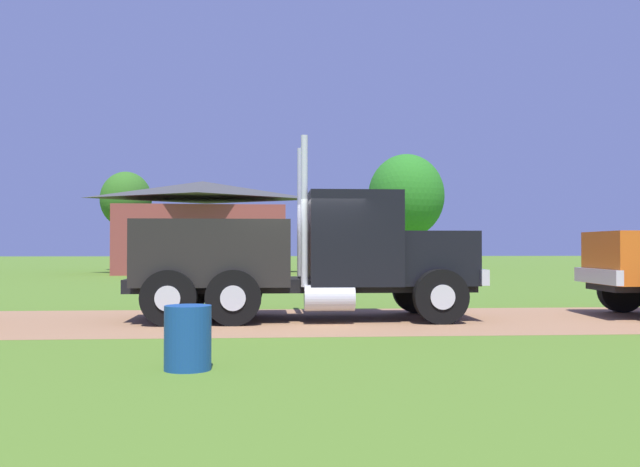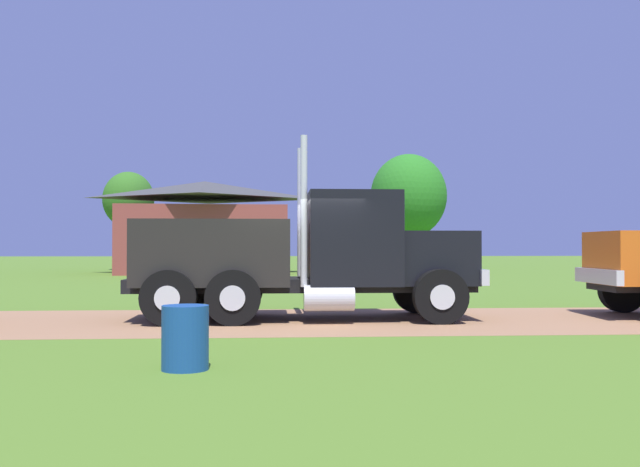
% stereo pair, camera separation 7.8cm
% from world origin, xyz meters
% --- Properties ---
extents(ground_plane, '(200.00, 200.00, 0.00)m').
position_xyz_m(ground_plane, '(0.00, 0.00, 0.00)').
color(ground_plane, '#527924').
extents(dirt_track, '(120.00, 5.41, 0.01)m').
position_xyz_m(dirt_track, '(0.00, 0.00, 0.00)').
color(dirt_track, '#9E714C').
rests_on(dirt_track, ground_plane).
extents(truck_foreground_white, '(7.38, 2.74, 3.79)m').
position_xyz_m(truck_foreground_white, '(0.05, 0.36, 1.34)').
color(truck_foreground_white, black).
rests_on(truck_foreground_white, ground_plane).
extents(steel_barrel, '(0.59, 0.59, 0.81)m').
position_xyz_m(steel_barrel, '(-1.68, -5.78, 0.40)').
color(steel_barrel, '#19478C').
rests_on(steel_barrel, ground_plane).
extents(shed_building, '(10.03, 7.37, 5.35)m').
position_xyz_m(shed_building, '(-4.57, 26.90, 2.58)').
color(shed_building, brown).
rests_on(shed_building, ground_plane).
extents(tree_mid, '(3.29, 3.29, 6.41)m').
position_xyz_m(tree_mid, '(-9.96, 32.00, 4.55)').
color(tree_mid, '#513823').
rests_on(tree_mid, ground_plane).
extents(tree_right, '(3.32, 3.32, 7.02)m').
position_xyz_m(tree_right, '(8.95, 31.91, 5.13)').
color(tree_right, '#513823').
rests_on(tree_right, ground_plane).
extents(tree_far_right, '(5.05, 5.05, 7.70)m').
position_xyz_m(tree_far_right, '(8.42, 31.91, 4.91)').
color(tree_far_right, '#513823').
rests_on(tree_far_right, ground_plane).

